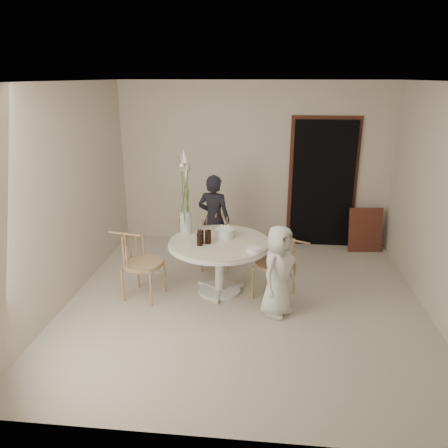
# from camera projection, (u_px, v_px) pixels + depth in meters

# --- Properties ---
(ground) EXTENTS (4.50, 4.50, 0.00)m
(ground) POSITION_uv_depth(u_px,v_px,m) (244.00, 302.00, 5.61)
(ground) COLOR beige
(ground) RESTS_ON ground
(room_shell) EXTENTS (4.50, 4.50, 4.50)m
(room_shell) POSITION_uv_depth(u_px,v_px,m) (246.00, 178.00, 5.09)
(room_shell) COLOR white
(room_shell) RESTS_ON ground
(doorway) EXTENTS (1.00, 0.10, 2.10)m
(doorway) POSITION_uv_depth(u_px,v_px,m) (323.00, 185.00, 7.22)
(doorway) COLOR black
(doorway) RESTS_ON ground
(door_trim) EXTENTS (1.12, 0.03, 2.22)m
(door_trim) POSITION_uv_depth(u_px,v_px,m) (323.00, 180.00, 7.24)
(door_trim) COLOR maroon
(door_trim) RESTS_ON ground
(table) EXTENTS (1.33, 1.33, 0.73)m
(table) POSITION_uv_depth(u_px,v_px,m) (219.00, 249.00, 5.68)
(table) COLOR silver
(table) RESTS_ON ground
(picture_frame) EXTENTS (0.56, 0.22, 0.72)m
(picture_frame) POSITION_uv_depth(u_px,v_px,m) (365.00, 230.00, 7.15)
(picture_frame) COLOR maroon
(picture_frame) RESTS_ON ground
(chair_far) EXTENTS (0.47, 0.50, 0.82)m
(chair_far) POSITION_uv_depth(u_px,v_px,m) (216.00, 232.00, 6.57)
(chair_far) COLOR tan
(chair_far) RESTS_ON ground
(chair_right) EXTENTS (0.64, 0.62, 0.86)m
(chair_right) POSITION_uv_depth(u_px,v_px,m) (283.00, 259.00, 5.51)
(chair_right) COLOR tan
(chair_right) RESTS_ON ground
(chair_left) EXTENTS (0.58, 0.55, 0.87)m
(chair_left) POSITION_uv_depth(u_px,v_px,m) (134.00, 256.00, 5.61)
(chair_left) COLOR tan
(chair_left) RESTS_ON ground
(girl) EXTENTS (0.57, 0.44, 1.38)m
(girl) POSITION_uv_depth(u_px,v_px,m) (214.00, 219.00, 6.61)
(girl) COLOR black
(girl) RESTS_ON ground
(boy) EXTENTS (0.60, 0.66, 1.13)m
(boy) POSITION_uv_depth(u_px,v_px,m) (278.00, 271.00, 5.16)
(boy) COLOR white
(boy) RESTS_ON ground
(birthday_cake) EXTENTS (0.25, 0.25, 0.17)m
(birthday_cake) POSITION_uv_depth(u_px,v_px,m) (225.00, 233.00, 5.75)
(birthday_cake) COLOR white
(birthday_cake) RESTS_ON table
(cola_tumbler_a) EXTENTS (0.08, 0.08, 0.17)m
(cola_tumbler_a) POSITION_uv_depth(u_px,v_px,m) (208.00, 237.00, 5.54)
(cola_tumbler_a) COLOR black
(cola_tumbler_a) RESTS_ON table
(cola_tumbler_b) EXTENTS (0.08, 0.08, 0.16)m
(cola_tumbler_b) POSITION_uv_depth(u_px,v_px,m) (200.00, 239.00, 5.48)
(cola_tumbler_b) COLOR black
(cola_tumbler_b) RESTS_ON table
(cola_tumbler_c) EXTENTS (0.08, 0.08, 0.17)m
(cola_tumbler_c) POSITION_uv_depth(u_px,v_px,m) (201.00, 237.00, 5.55)
(cola_tumbler_c) COLOR black
(cola_tumbler_c) RESTS_ON table
(cola_tumbler_d) EXTENTS (0.09, 0.09, 0.15)m
(cola_tumbler_d) POSITION_uv_depth(u_px,v_px,m) (208.00, 238.00, 5.54)
(cola_tumbler_d) COLOR black
(cola_tumbler_d) RESTS_ON table
(plate_stack) EXTENTS (0.20, 0.20, 0.05)m
(plate_stack) POSITION_uv_depth(u_px,v_px,m) (254.00, 249.00, 5.31)
(plate_stack) COLOR white
(plate_stack) RESTS_ON table
(flower_vase) EXTENTS (0.16, 0.16, 1.16)m
(flower_vase) POSITION_uv_depth(u_px,v_px,m) (185.00, 201.00, 5.79)
(flower_vase) COLOR silver
(flower_vase) RESTS_ON table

